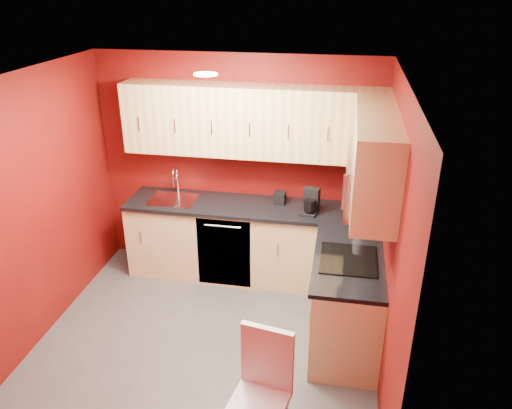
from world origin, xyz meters
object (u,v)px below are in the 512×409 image
(microwave, at_px, (369,183))
(sink, at_px, (173,196))
(paper_towel, at_px, (362,215))
(dining_chair, at_px, (258,398))
(coffee_maker, at_px, (310,202))
(napkin_holder, at_px, (280,198))

(microwave, height_order, sink, microwave)
(paper_towel, xyz_separation_m, dining_chair, (-0.69, -1.97, -0.57))
(coffee_maker, distance_m, dining_chair, 2.29)
(napkin_holder, bearing_deg, coffee_maker, -30.77)
(napkin_holder, bearing_deg, dining_chair, -85.48)
(paper_towel, bearing_deg, sink, 170.43)
(sink, relative_size, dining_chair, 0.53)
(sink, relative_size, paper_towel, 1.72)
(paper_towel, height_order, dining_chair, paper_towel)
(sink, bearing_deg, paper_towel, -9.57)
(microwave, bearing_deg, dining_chair, -117.71)
(microwave, xyz_separation_m, napkin_holder, (-0.89, 1.10, -0.68))
(coffee_maker, bearing_deg, sink, -171.32)
(sink, relative_size, napkin_holder, 3.90)
(microwave, relative_size, paper_towel, 2.52)
(microwave, bearing_deg, napkin_holder, 128.80)
(coffee_maker, relative_size, paper_towel, 0.91)
(coffee_maker, xyz_separation_m, dining_chair, (-0.16, -2.21, -0.56))
(dining_chair, bearing_deg, coffee_maker, 96.43)
(microwave, height_order, paper_towel, microwave)
(coffee_maker, bearing_deg, paper_towel, -11.65)
(microwave, distance_m, napkin_holder, 1.57)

